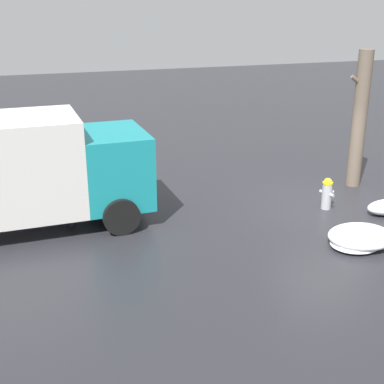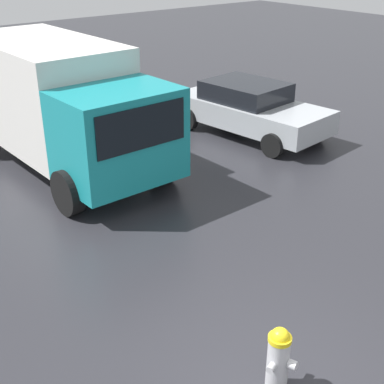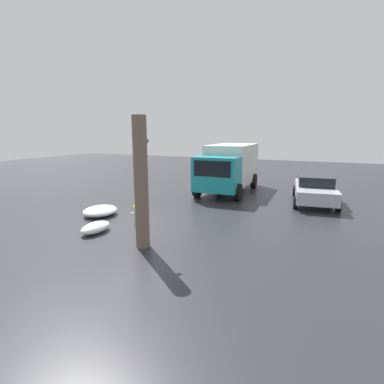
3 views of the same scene
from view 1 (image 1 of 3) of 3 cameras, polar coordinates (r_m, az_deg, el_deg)
ground_plane at (r=14.96m, az=14.05°, el=-1.72°), size 60.00×60.00×0.00m
fire_hydrant at (r=14.80m, az=14.20°, el=-0.11°), size 0.38×0.47×0.87m
tree_trunk at (r=16.52m, az=17.41°, el=7.38°), size 0.65×0.43×4.03m
delivery_truck at (r=13.45m, az=-18.33°, el=2.30°), size 6.16×2.71×2.78m
pedestrian at (r=13.51m, az=-13.03°, el=0.09°), size 0.36×0.36×1.65m
parked_car at (r=18.37m, az=-14.83°, el=4.66°), size 4.44×2.41×1.39m
snow_pile_by_hydrant at (r=12.97m, az=17.57°, el=-4.53°), size 1.56×1.33×0.41m
snow_pile_by_tree at (r=12.84m, az=16.94°, el=-5.33°), size 1.14×1.02×0.17m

